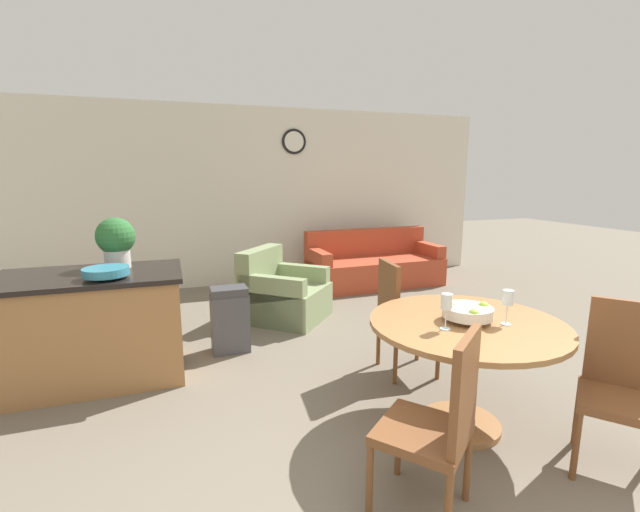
{
  "coord_description": "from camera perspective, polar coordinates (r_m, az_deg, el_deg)",
  "views": [
    {
      "loc": [
        -1.12,
        -1.1,
        1.7
      ],
      "look_at": [
        0.15,
        2.56,
        0.96
      ],
      "focal_mm": 24.0,
      "sensor_mm": 36.0,
      "label": 1
    }
  ],
  "objects": [
    {
      "name": "wall_back",
      "position": [
        6.73,
        -9.66,
        7.76
      ],
      "size": [
        8.0,
        0.09,
        2.7
      ],
      "color": "silver",
      "rests_on": "ground_plane"
    },
    {
      "name": "dining_table",
      "position": [
        3.04,
        18.8,
        -11.29
      ],
      "size": [
        1.26,
        1.26,
        0.76
      ],
      "color": "#9E6B3D",
      "rests_on": "ground_plane"
    },
    {
      "name": "dining_chair_near_left",
      "position": [
        2.29,
        15.61,
        -20.29
      ],
      "size": [
        0.59,
        0.59,
        0.98
      ],
      "rotation": [
        0.0,
        0.0,
        6.97
      ],
      "color": "brown",
      "rests_on": "ground_plane"
    },
    {
      "name": "dining_chair_near_right",
      "position": [
        3.09,
        35.29,
        -13.44
      ],
      "size": [
        0.59,
        0.59,
        0.98
      ],
      "rotation": [
        0.0,
        0.0,
        8.54
      ],
      "color": "brown",
      "rests_on": "ground_plane"
    },
    {
      "name": "dining_chair_far_side",
      "position": [
        3.73,
        10.6,
        -7.57
      ],
      "size": [
        0.46,
        0.46,
        0.98
      ],
      "rotation": [
        0.0,
        0.0,
        4.61
      ],
      "color": "brown",
      "rests_on": "ground_plane"
    },
    {
      "name": "fruit_bowl",
      "position": [
        2.96,
        19.09,
        -7.05
      ],
      "size": [
        0.32,
        0.32,
        0.12
      ],
      "color": "silver",
      "rests_on": "dining_table"
    },
    {
      "name": "wine_glass_left",
      "position": [
        2.74,
        16.53,
        -6.03
      ],
      "size": [
        0.07,
        0.07,
        0.23
      ],
      "color": "silver",
      "rests_on": "dining_table"
    },
    {
      "name": "wine_glass_right",
      "position": [
        2.96,
        23.76,
        -5.28
      ],
      "size": [
        0.07,
        0.07,
        0.23
      ],
      "color": "silver",
      "rests_on": "dining_table"
    },
    {
      "name": "kitchen_island",
      "position": [
        4.05,
        -27.96,
        -8.34
      ],
      "size": [
        1.44,
        0.86,
        0.91
      ],
      "color": "#9E6B3D",
      "rests_on": "ground_plane"
    },
    {
      "name": "teal_bowl",
      "position": [
        3.7,
        -26.64,
        -1.89
      ],
      "size": [
        0.34,
        0.34,
        0.09
      ],
      "color": "teal",
      "rests_on": "kitchen_island"
    },
    {
      "name": "potted_plant",
      "position": [
        4.04,
        -25.57,
        1.93
      ],
      "size": [
        0.32,
        0.32,
        0.44
      ],
      "color": "beige",
      "rests_on": "kitchen_island"
    },
    {
      "name": "trash_bin",
      "position": [
        4.27,
        -11.92,
        -8.3
      ],
      "size": [
        0.35,
        0.24,
        0.64
      ],
      "color": "#47474C",
      "rests_on": "ground_plane"
    },
    {
      "name": "couch",
      "position": [
        6.71,
        7.14,
        -1.36
      ],
      "size": [
        2.05,
        0.89,
        0.84
      ],
      "rotation": [
        0.0,
        0.0,
        0.02
      ],
      "color": "#B24228",
      "rests_on": "ground_plane"
    },
    {
      "name": "armchair",
      "position": [
        5.12,
        -5.04,
        -5.23
      ],
      "size": [
        1.19,
        1.18,
        0.83
      ],
      "rotation": [
        0.0,
        0.0,
        0.84
      ],
      "color": "gray",
      "rests_on": "ground_plane"
    }
  ]
}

